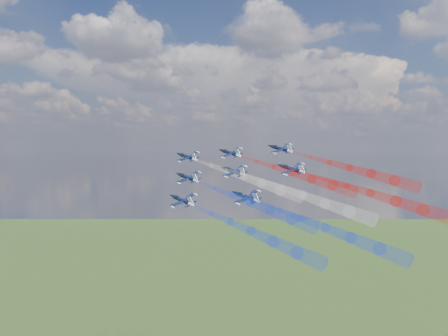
% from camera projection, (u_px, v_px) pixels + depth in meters
% --- Properties ---
extents(jet_lead, '(13.82, 12.93, 8.15)m').
position_uv_depth(jet_lead, '(187.00, 157.00, 161.09)').
color(jet_lead, black).
extents(trail_lead, '(38.69, 22.90, 13.75)m').
position_uv_depth(trail_lead, '(244.00, 177.00, 143.56)').
color(trail_lead, white).
extents(jet_inner_left, '(13.82, 12.93, 8.15)m').
position_uv_depth(jet_inner_left, '(188.00, 177.00, 147.30)').
color(jet_inner_left, black).
extents(trail_inner_left, '(38.69, 22.90, 13.75)m').
position_uv_depth(trail_inner_left, '(250.00, 202.00, 129.77)').
color(trail_inner_left, blue).
extents(jet_inner_right, '(13.82, 12.93, 8.15)m').
position_uv_depth(jet_inner_right, '(230.00, 153.00, 160.85)').
color(jet_inner_right, black).
extents(trail_inner_right, '(38.69, 22.90, 13.75)m').
position_uv_depth(trail_inner_right, '(292.00, 173.00, 143.32)').
color(trail_inner_right, red).
extents(jet_outer_left, '(13.82, 12.93, 8.15)m').
position_uv_depth(jet_outer_left, '(182.00, 200.00, 134.73)').
color(jet_outer_left, black).
extents(trail_outer_left, '(38.69, 22.90, 13.75)m').
position_uv_depth(trail_outer_left, '(251.00, 231.00, 117.20)').
color(trail_outer_left, blue).
extents(jet_center_third, '(13.82, 12.93, 8.15)m').
position_uv_depth(jet_center_third, '(234.00, 171.00, 146.66)').
color(jet_center_third, black).
extents(trail_center_third, '(38.69, 22.90, 13.75)m').
position_uv_depth(trail_center_third, '(303.00, 195.00, 129.13)').
color(trail_center_third, white).
extents(jet_outer_right, '(13.82, 12.93, 8.15)m').
position_uv_depth(jet_outer_right, '(281.00, 149.00, 159.38)').
color(jet_outer_right, black).
extents(trail_outer_right, '(38.69, 22.90, 13.75)m').
position_uv_depth(trail_outer_right, '(349.00, 168.00, 141.85)').
color(trail_outer_right, red).
extents(jet_rear_left, '(13.82, 12.93, 8.15)m').
position_uv_depth(jet_rear_left, '(246.00, 197.00, 132.85)').
color(jet_rear_left, black).
extents(trail_rear_left, '(38.69, 22.90, 13.75)m').
position_uv_depth(trail_rear_left, '(325.00, 228.00, 115.32)').
color(trail_rear_left, blue).
extents(jet_rear_right, '(13.82, 12.93, 8.15)m').
position_uv_depth(jet_rear_right, '(292.00, 169.00, 144.15)').
color(jet_rear_right, black).
extents(trail_rear_right, '(38.69, 22.90, 13.75)m').
position_uv_depth(trail_rear_right, '(370.00, 193.00, 126.62)').
color(trail_rear_right, red).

